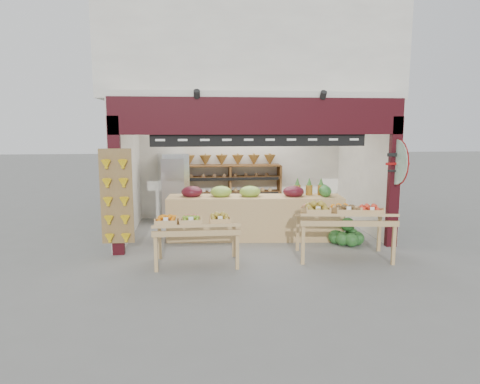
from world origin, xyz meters
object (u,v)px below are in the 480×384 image
back_shelving (230,177)px  watermelon_pile (346,235)px  mid_counter (254,216)px  refrigerator (174,187)px  cardboard_stack (202,219)px  display_table_left (191,223)px  display_table_right (340,213)px

back_shelving → watermelon_pile: 3.68m
watermelon_pile → mid_counter: bearing=161.3°
back_shelving → refrigerator: 1.50m
cardboard_stack → watermelon_pile: size_ratio=1.38×
refrigerator → display_table_left: size_ratio=1.17×
back_shelving → watermelon_pile: back_shelving is taller
display_table_left → watermelon_pile: bearing=16.7°
refrigerator → mid_counter: (1.83, -2.02, -0.37)m
back_shelving → refrigerator: bearing=-175.4°
refrigerator → cardboard_stack: 1.34m
cardboard_stack → mid_counter: bearing=-44.4°
display_table_right → watermelon_pile: size_ratio=2.58×
mid_counter → back_shelving: bearing=99.4°
back_shelving → cardboard_stack: (-0.76, -1.04, -0.87)m
refrigerator → cardboard_stack: bearing=-66.7°
back_shelving → display_table_left: back_shelving is taller
display_table_right → back_shelving: bearing=116.1°
refrigerator → mid_counter: bearing=-62.3°
refrigerator → cardboard_stack: size_ratio=1.79×
back_shelving → display_table_right: back_shelving is taller
refrigerator → display_table_right: size_ratio=0.96×
display_table_left → mid_counter: bearing=49.7°
refrigerator → watermelon_pile: refrigerator is taller
cardboard_stack → mid_counter: mid_counter is taller
cardboard_stack → refrigerator: bearing=127.8°
back_shelving → watermelon_pile: size_ratio=3.83×
mid_counter → display_table_right: mid_counter is taller
watermelon_pile → display_table_right: bearing=-118.0°
back_shelving → display_table_left: (-1.00, -3.74, -0.36)m
back_shelving → display_table_left: bearing=-105.0°
refrigerator → display_table_left: (0.48, -3.62, -0.13)m
cardboard_stack → display_table_right: display_table_right is taller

